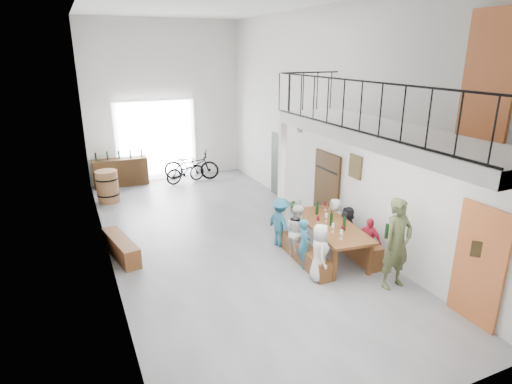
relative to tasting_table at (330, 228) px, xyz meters
name	(u,v)px	position (x,y,z in m)	size (l,w,h in m)	color
floor	(226,239)	(-1.81, 1.86, -0.71)	(12.00, 12.00, 0.00)	#5E5E60
room_walls	(222,93)	(-1.81, 1.86, 2.85)	(12.00, 12.00, 12.00)	silver
gateway_portal	(156,141)	(-2.21, 7.80, 0.69)	(2.80, 0.08, 2.80)	white
right_wall_decor	(367,179)	(0.89, -0.01, 1.04)	(0.07, 8.28, 5.07)	#AD5628
balcony	(384,137)	(0.17, -1.27, 2.26)	(1.52, 5.62, 4.00)	white
tasting_table	(330,228)	(0.00, 0.00, 0.00)	(1.24, 2.46, 0.79)	brown
bench_inner	(305,255)	(-0.68, -0.09, -0.50)	(0.29, 1.81, 0.42)	brown
bench_wall	(347,240)	(0.55, 0.08, -0.44)	(0.30, 2.29, 0.53)	brown
tableware	(331,219)	(-0.03, -0.04, 0.22)	(0.73, 1.62, 0.35)	black
side_bench	(121,247)	(-4.31, 1.91, -0.48)	(0.36, 1.63, 0.46)	brown
oak_barrel	(108,186)	(-4.16, 5.94, -0.21)	(0.67, 0.67, 0.98)	#8C613E
serving_counter	(121,172)	(-3.56, 7.51, -0.23)	(1.80, 0.50, 0.95)	#3D2610
counter_bottles	(119,155)	(-3.56, 7.52, 0.38)	(1.56, 0.13, 0.28)	black
guest_left_a	(320,252)	(-0.76, -0.78, -0.10)	(0.59, 0.38, 1.21)	silver
guest_left_b	(304,243)	(-0.78, -0.18, -0.15)	(0.40, 0.27, 1.11)	#266581
guest_left_c	(297,231)	(-0.68, 0.30, -0.09)	(0.60, 0.47, 1.24)	silver
guest_left_d	(280,222)	(-0.76, 0.96, -0.11)	(0.77, 0.44, 1.20)	#266581
guest_right_a	(368,240)	(0.61, -0.58, -0.18)	(0.61, 0.25, 1.04)	red
guest_right_b	(347,228)	(0.57, 0.16, -0.18)	(0.98, 0.31, 1.06)	black
guest_right_c	(334,220)	(0.57, 0.67, -0.16)	(0.53, 0.35, 1.09)	silver
host_standing	(397,244)	(0.44, -1.61, 0.21)	(0.67, 0.44, 1.84)	#464E2C
potted_plant	(295,206)	(0.64, 2.72, -0.49)	(0.39, 0.33, 0.43)	#174F1D
bicycle_near	(191,165)	(-1.13, 7.25, -0.19)	(0.69, 1.97, 1.03)	black
bicycle_far	(185,170)	(-1.44, 6.91, -0.26)	(0.42, 1.48, 0.89)	black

